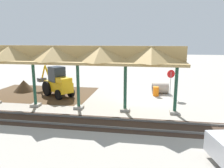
% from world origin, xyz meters
% --- Properties ---
extents(ground_plane, '(120.00, 120.00, 0.00)m').
position_xyz_m(ground_plane, '(0.00, 0.00, 0.00)').
color(ground_plane, '#9E998E').
extents(dirt_work_zone, '(10.37, 7.00, 0.01)m').
position_xyz_m(dirt_work_zone, '(10.46, -0.32, 0.00)').
color(dirt_work_zone, '#4C3823').
rests_on(dirt_work_zone, ground).
extents(platform_canopy, '(23.16, 3.20, 4.90)m').
position_xyz_m(platform_canopy, '(8.86, 3.66, 4.17)').
color(platform_canopy, '#9E998E').
rests_on(platform_canopy, ground).
extents(rail_tracks, '(60.00, 2.58, 0.15)m').
position_xyz_m(rail_tracks, '(0.00, 6.45, 0.03)').
color(rail_tracks, slate).
rests_on(rail_tracks, ground).
extents(stop_sign, '(0.72, 0.30, 2.57)m').
position_xyz_m(stop_sign, '(-2.22, -1.18, 1.86)').
color(stop_sign, gray).
rests_on(stop_sign, ground).
extents(backhoe, '(4.93, 4.14, 2.82)m').
position_xyz_m(backhoe, '(8.40, 0.23, 1.26)').
color(backhoe, '#EAB214').
rests_on(backhoe, ground).
extents(dirt_mound, '(4.33, 4.33, 2.37)m').
position_xyz_m(dirt_mound, '(12.65, -0.96, 0.00)').
color(dirt_mound, '#4C3823').
rests_on(dirt_mound, ground).
extents(concrete_pipe, '(1.67, 1.20, 1.06)m').
position_xyz_m(concrete_pipe, '(-1.36, -2.43, 0.53)').
color(concrete_pipe, '#9E9384').
rests_on(concrete_pipe, ground).
extents(traffic_barrel, '(0.56, 0.56, 0.90)m').
position_xyz_m(traffic_barrel, '(-0.92, -1.24, 0.45)').
color(traffic_barrel, orange).
rests_on(traffic_barrel, ground).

